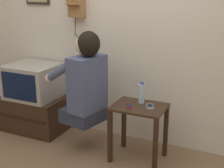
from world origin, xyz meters
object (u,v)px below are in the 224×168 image
object	(u,v)px
television	(33,81)
cell_phone_held	(129,106)
person	(85,80)
cell_phone_spare	(150,106)
water_bottle	(142,93)

from	to	relation	value
television	cell_phone_held	bearing A→B (deg)	-8.10
person	cell_phone_spare	size ratio (longest dim) A/B	6.88
water_bottle	person	bearing A→B (deg)	-165.05
television	cell_phone_spare	distance (m)	1.48
person	cell_phone_held	size ratio (longest dim) A/B	6.87
cell_phone_spare	water_bottle	world-z (taller)	water_bottle
person	television	size ratio (longest dim) A/B	1.66
television	water_bottle	world-z (taller)	television
water_bottle	television	bearing A→B (deg)	178.17
cell_phone_spare	water_bottle	distance (m)	0.16
person	television	world-z (taller)	person
person	cell_phone_held	distance (m)	0.51
television	cell_phone_held	xyz separation A→B (m)	(1.28, -0.18, -0.04)
water_bottle	cell_phone_held	bearing A→B (deg)	-119.59
cell_phone_spare	television	bearing A→B (deg)	152.95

